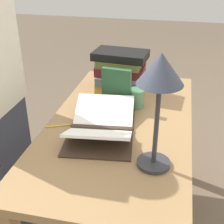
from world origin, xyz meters
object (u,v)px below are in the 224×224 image
at_px(reading_lamp, 160,80).
at_px(coffee_mug, 136,98).
at_px(book_stack_tall, 120,71).
at_px(book_standing_upright, 116,88).
at_px(open_book, 102,125).
at_px(pencil, 63,125).

distance_m(reading_lamp, coffee_mug, 0.58).
bearing_deg(book_stack_tall, coffee_mug, 32.73).
bearing_deg(book_standing_upright, reading_lamp, 34.26).
height_order(open_book, book_stack_tall, book_stack_tall).
xyz_separation_m(open_book, book_stack_tall, (-0.46, -0.00, 0.09)).
bearing_deg(book_stack_tall, pencil, -21.64).
bearing_deg(pencil, coffee_mug, 132.17).
bearing_deg(book_standing_upright, book_stack_tall, -168.29).
xyz_separation_m(open_book, coffee_mug, (-0.27, 0.12, 0.02)).
bearing_deg(book_standing_upright, pencil, -32.76).
distance_m(book_stack_tall, coffee_mug, 0.23).
bearing_deg(open_book, pencil, -96.40).
bearing_deg(pencil, reading_lamp, 65.28).
relative_size(open_book, book_stack_tall, 1.57).
distance_m(book_standing_upright, reading_lamp, 0.57).
distance_m(open_book, book_stack_tall, 0.47).
bearing_deg(coffee_mug, book_stack_tall, -147.27).
relative_size(reading_lamp, coffee_mug, 4.12).
distance_m(reading_lamp, pencil, 0.60).
relative_size(open_book, book_standing_upright, 2.30).
distance_m(book_standing_upright, coffee_mug, 0.12).
bearing_deg(coffee_mug, reading_lamp, 16.62).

